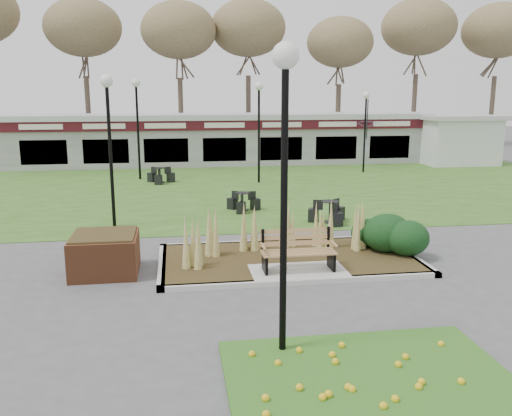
{
  "coord_description": "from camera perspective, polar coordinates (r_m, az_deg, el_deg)",
  "views": [
    {
      "loc": [
        -2.71,
        -11.43,
        4.15
      ],
      "look_at": [
        -0.71,
        2.0,
        1.22
      ],
      "focal_mm": 38.0,
      "sensor_mm": 36.0,
      "label": 1
    }
  ],
  "objects": [
    {
      "name": "ground",
      "position": [
        12.46,
        4.61,
        -7.34
      ],
      "size": [
        100.0,
        100.0,
        0.0
      ],
      "primitive_type": "plane",
      "color": "#515154",
      "rests_on": "ground"
    },
    {
      "name": "lawn",
      "position": [
        23.95,
        -1.87,
        2.2
      ],
      "size": [
        34.0,
        16.0,
        0.02
      ],
      "primitive_type": "cube",
      "color": "#345B1C",
      "rests_on": "ground"
    },
    {
      "name": "flower_bed",
      "position": [
        8.41,
        12.03,
        -17.17
      ],
      "size": [
        4.2,
        3.0,
        0.16
      ],
      "color": "#2E5E1A",
      "rests_on": "ground"
    },
    {
      "name": "planting_bed",
      "position": [
        13.91,
        8.51,
        -3.76
      ],
      "size": [
        6.75,
        3.4,
        1.27
      ],
      "color": "#2F2313",
      "rests_on": "ground"
    },
    {
      "name": "park_bench",
      "position": [
        12.51,
        4.4,
        -4.42
      ],
      "size": [
        1.7,
        0.66,
        0.93
      ],
      "color": "#A17E49",
      "rests_on": "ground"
    },
    {
      "name": "brick_planter",
      "position": [
        13.07,
        -15.61,
        -4.63
      ],
      "size": [
        1.5,
        1.5,
        0.95
      ],
      "color": "brown",
      "rests_on": "ground"
    },
    {
      "name": "food_pavilion",
      "position": [
        31.62,
        -3.58,
        7.29
      ],
      "size": [
        24.6,
        3.4,
        2.9
      ],
      "color": "gray",
      "rests_on": "ground"
    },
    {
      "name": "service_hut",
      "position": [
        33.71,
        20.43,
        6.81
      ],
      "size": [
        4.4,
        3.4,
        2.83
      ],
      "color": "silver",
      "rests_on": "ground"
    },
    {
      "name": "tree_backdrop",
      "position": [
        39.75,
        -4.78,
        18.2
      ],
      "size": [
        47.24,
        5.24,
        10.36
      ],
      "color": "#47382B",
      "rests_on": "ground"
    },
    {
      "name": "lamp_post_near_left",
      "position": [
        8.12,
        3.04,
        7.85
      ],
      "size": [
        0.4,
        0.4,
        4.86
      ],
      "color": "black",
      "rests_on": "ground"
    },
    {
      "name": "lamp_post_mid_left",
      "position": [
        17.07,
        -15.27,
        9.19
      ],
      "size": [
        0.39,
        0.39,
        4.65
      ],
      "color": "black",
      "rests_on": "ground"
    },
    {
      "name": "lamp_post_mid_right",
      "position": [
        24.87,
        0.31,
        10.28
      ],
      "size": [
        0.38,
        0.38,
        4.57
      ],
      "color": "black",
      "rests_on": "ground"
    },
    {
      "name": "lamp_post_far_right",
      "position": [
        28.7,
        11.46,
        9.66
      ],
      "size": [
        0.34,
        0.34,
        4.14
      ],
      "color": "black",
      "rests_on": "ground"
    },
    {
      "name": "lamp_post_far_left",
      "position": [
        26.4,
        -12.43,
        10.38
      ],
      "size": [
        0.39,
        0.39,
        4.74
      ],
      "color": "black",
      "rests_on": "ground"
    },
    {
      "name": "bistro_set_a",
      "position": [
        19.14,
        -1.39,
        0.36
      ],
      "size": [
        1.19,
        1.18,
        0.65
      ],
      "color": "black",
      "rests_on": "ground"
    },
    {
      "name": "bistro_set_b",
      "position": [
        25.43,
        -10.03,
        3.16
      ],
      "size": [
        1.29,
        1.22,
        0.7
      ],
      "color": "black",
      "rests_on": "ground"
    },
    {
      "name": "bistro_set_c",
      "position": [
        17.57,
        7.73,
        -0.76
      ],
      "size": [
        1.31,
        1.24,
        0.7
      ],
      "color": "black",
      "rests_on": "ground"
    },
    {
      "name": "patio_umbrella",
      "position": [
        31.42,
        11.56,
        7.39
      ],
      "size": [
        2.7,
        2.72,
        2.63
      ],
      "color": "black",
      "rests_on": "ground"
    },
    {
      "name": "car_black",
      "position": [
        33.45,
        -21.31,
        5.29
      ],
      "size": [
        4.02,
        2.24,
        1.26
      ],
      "primitive_type": "imported",
      "rotation": [
        0.0,
        0.0,
        1.32
      ],
      "color": "black",
      "rests_on": "ground"
    }
  ]
}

